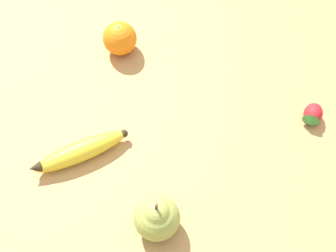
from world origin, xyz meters
The scene contains 5 objects.
ground_plane centered at (0.00, 0.00, 0.00)m, with size 3.00×3.00×0.00m, color tan.
banana centered at (0.09, 0.12, 0.02)m, with size 0.11×0.19×0.04m.
orange centered at (0.22, -0.13, 0.04)m, with size 0.07×0.07×0.07m.
pear centered at (-0.12, 0.12, 0.04)m, with size 0.08×0.08×0.10m.
strawberry centered at (-0.20, -0.25, 0.02)m, with size 0.05×0.06×0.04m.
Camera 1 is at (-0.32, 0.32, 0.82)m, focal length 50.00 mm.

